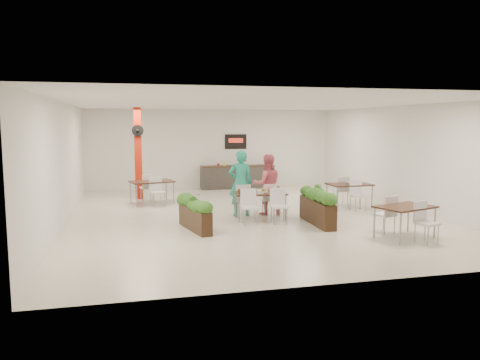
# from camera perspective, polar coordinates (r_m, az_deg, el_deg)

# --- Properties ---
(ground) EXTENTS (12.00, 12.00, 0.00)m
(ground) POSITION_cam_1_polar(r_m,az_deg,el_deg) (13.58, 1.02, -4.32)
(ground) COLOR beige
(ground) RESTS_ON ground
(room_shell) EXTENTS (10.10, 12.10, 3.22)m
(room_shell) POSITION_cam_1_polar(r_m,az_deg,el_deg) (13.34, 1.04, 4.17)
(room_shell) COLOR white
(room_shell) RESTS_ON ground
(red_column) EXTENTS (0.40, 0.41, 3.20)m
(red_column) POSITION_cam_1_polar(r_m,az_deg,el_deg) (16.72, -12.32, 3.31)
(red_column) COLOR #AC1E0B
(red_column) RESTS_ON ground
(service_counter) EXTENTS (3.00, 0.64, 2.20)m
(service_counter) POSITION_cam_1_polar(r_m,az_deg,el_deg) (19.17, -0.33, 0.46)
(service_counter) COLOR #2A2825
(service_counter) RESTS_ON ground
(main_table) EXTENTS (1.46, 1.72, 0.92)m
(main_table) POSITION_cam_1_polar(r_m,az_deg,el_deg) (12.90, 2.42, -2.05)
(main_table) COLOR black
(main_table) RESTS_ON ground
(diner_man) EXTENTS (0.72, 0.51, 1.89)m
(diner_man) POSITION_cam_1_polar(r_m,az_deg,el_deg) (13.39, 0.05, -0.38)
(diner_man) COLOR teal
(diner_man) RESTS_ON ground
(diner_woman) EXTENTS (0.91, 0.73, 1.76)m
(diner_woman) POSITION_cam_1_polar(r_m,az_deg,el_deg) (13.61, 3.33, -0.56)
(diner_woman) COLOR #E76676
(diner_woman) RESTS_ON ground
(planter_left) EXTENTS (0.69, 1.76, 0.93)m
(planter_left) POSITION_cam_1_polar(r_m,az_deg,el_deg) (11.70, -5.53, -3.71)
(planter_left) COLOR black
(planter_left) RESTS_ON ground
(planter_right) EXTENTS (0.46, 2.02, 1.06)m
(planter_right) POSITION_cam_1_polar(r_m,az_deg,el_deg) (12.51, 9.39, -3.03)
(planter_right) COLOR black
(planter_right) RESTS_ON ground
(side_table_a) EXTENTS (1.54, 1.67, 0.92)m
(side_table_a) POSITION_cam_1_polar(r_m,az_deg,el_deg) (15.79, -10.70, -0.50)
(side_table_a) COLOR black
(side_table_a) RESTS_ON ground
(side_table_b) EXTENTS (1.31, 1.62, 0.92)m
(side_table_b) POSITION_cam_1_polar(r_m,az_deg,el_deg) (15.19, 13.18, -0.86)
(side_table_b) COLOR black
(side_table_b) RESTS_ON ground
(side_table_c) EXTENTS (1.50, 1.67, 0.92)m
(side_table_c) POSITION_cam_1_polar(r_m,az_deg,el_deg) (11.47, 19.48, -3.58)
(side_table_c) COLOR black
(side_table_c) RESTS_ON ground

